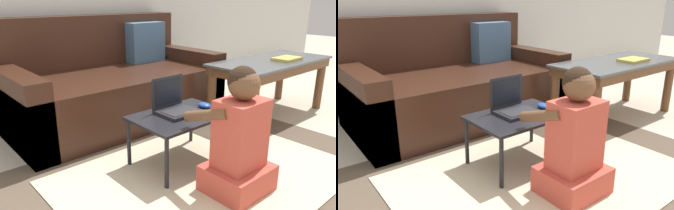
% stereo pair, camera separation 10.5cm
% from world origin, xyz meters
% --- Properties ---
extents(ground_plane, '(16.00, 16.00, 0.00)m').
position_xyz_m(ground_plane, '(0.00, 0.00, 0.00)').
color(ground_plane, beige).
extents(area_rug, '(2.23, 1.63, 0.01)m').
position_xyz_m(area_rug, '(0.12, -0.02, 0.00)').
color(area_rug, brown).
rests_on(area_rug, ground_plane).
extents(couch, '(1.71, 0.93, 0.84)m').
position_xyz_m(couch, '(0.25, 1.18, 0.29)').
color(couch, '#381E14').
rests_on(couch, ground_plane).
extents(coffee_table, '(1.14, 0.51, 0.49)m').
position_xyz_m(coffee_table, '(1.30, 0.33, 0.41)').
color(coffee_table, '#4C5156').
rests_on(coffee_table, ground_plane).
extents(laptop_desk, '(0.58, 0.40, 0.32)m').
position_xyz_m(laptop_desk, '(0.12, 0.20, 0.29)').
color(laptop_desk, black).
rests_on(laptop_desk, ground_plane).
extents(laptop, '(0.24, 0.20, 0.21)m').
position_xyz_m(laptop, '(0.12, 0.24, 0.36)').
color(laptop, '#232328').
rests_on(laptop, laptop_desk).
extents(computer_mouse, '(0.07, 0.09, 0.04)m').
position_xyz_m(computer_mouse, '(0.31, 0.19, 0.34)').
color(computer_mouse, '#234CB2').
rests_on(computer_mouse, laptop_desk).
extents(person_seated, '(0.33, 0.42, 0.68)m').
position_xyz_m(person_seated, '(0.13, -0.23, 0.29)').
color(person_seated, '#CC4C3D').
rests_on(person_seated, ground_plane).
extents(book_on_table, '(0.24, 0.16, 0.02)m').
position_xyz_m(book_on_table, '(1.38, 0.25, 0.50)').
color(book_on_table, tan).
rests_on(book_on_table, coffee_table).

